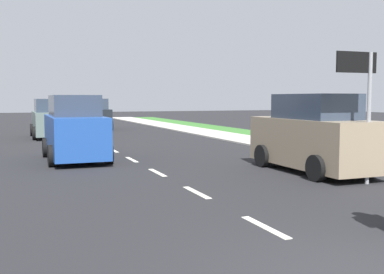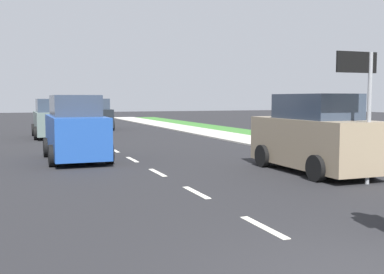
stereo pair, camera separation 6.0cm
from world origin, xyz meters
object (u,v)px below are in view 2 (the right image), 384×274
at_px(car_parked_curbside, 313,136).
at_px(car_oncoming_lead, 76,130).
at_px(car_outgoing_far, 96,115).
at_px(lane_direction_sign, 362,85).
at_px(car_oncoming_second, 52,119).

relative_size(car_parked_curbside, car_oncoming_lead, 1.05).
relative_size(car_outgoing_far, car_oncoming_lead, 0.95).
bearing_deg(lane_direction_sign, car_oncoming_second, 109.08).
distance_m(car_oncoming_second, car_parked_curbside, 16.14).
height_order(car_parked_curbside, car_outgoing_far, car_parked_curbside).
height_order(car_oncoming_second, car_outgoing_far, car_outgoing_far).
distance_m(car_parked_curbside, car_outgoing_far, 20.82).
height_order(lane_direction_sign, car_parked_curbside, lane_direction_sign).
bearing_deg(car_parked_curbside, car_outgoing_far, 97.46).
distance_m(car_outgoing_far, car_oncoming_lead, 15.95).
bearing_deg(car_parked_curbside, lane_direction_sign, -93.18).
relative_size(car_oncoming_second, car_oncoming_lead, 1.06).
xyz_separation_m(car_outgoing_far, car_oncoming_lead, (-3.27, -15.62, 0.06)).
bearing_deg(car_oncoming_lead, car_outgoing_far, 78.17).
bearing_deg(lane_direction_sign, car_parked_curbside, 86.82).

